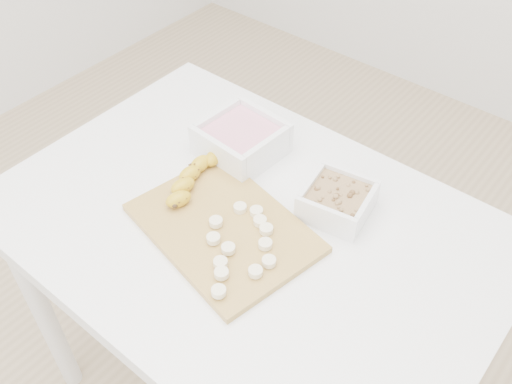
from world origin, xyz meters
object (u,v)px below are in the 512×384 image
Objects in this scene: table at (247,252)px; bowl_granola at (337,200)px; banana at (193,178)px; bowl_yogurt at (241,139)px; cutting_board at (224,228)px.

table is 0.22m from bowl_granola.
banana is at bearing 178.81° from table.
table is 5.78× the size of bowl_yogurt.
bowl_granola is 0.23m from cutting_board.
bowl_yogurt is 0.24m from cutting_board.
bowl_granola is (0.12, 0.14, 0.13)m from table.
bowl_granola reaches higher than table.
bowl_granola is 0.30m from banana.
bowl_granola is at bearing 52.60° from cutting_board.
table is at bearing -131.25° from bowl_granola.
bowl_granola is (0.26, -0.02, -0.01)m from bowl_yogurt.
bowl_granola reaches higher than cutting_board.
cutting_board is at bearing -113.11° from table.
table is 6.71× the size of bowl_granola.
bowl_yogurt is at bearing 121.82° from cutting_board.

